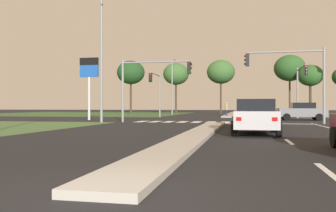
{
  "coord_description": "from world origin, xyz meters",
  "views": [
    {
      "loc": [
        1.92,
        -4.46,
        1.25
      ],
      "look_at": [
        -5.12,
        29.4,
        1.31
      ],
      "focal_mm": 38.89,
      "sensor_mm": 36.0,
      "label": 1
    }
  ],
  "objects_px": {
    "car_black_second": "(251,115)",
    "treeline_third": "(221,72)",
    "car_grey_near": "(302,111)",
    "treeline_second": "(176,74)",
    "traffic_signal_far_left": "(156,86)",
    "street_lamp_second": "(102,51)",
    "treeline_near": "(131,73)",
    "car_silver_third": "(255,116)",
    "fuel_price_totem": "(89,75)",
    "pedestrian_at_median": "(226,108)",
    "traffic_signal_near_right": "(293,71)",
    "treeline_sixth": "(310,76)",
    "traffic_signal_near_left": "(150,78)",
    "street_lamp_third": "(173,83)",
    "treeline_fourth": "(290,68)",
    "traffic_signal_far_right": "(300,82)"
  },
  "relations": [
    {
      "from": "traffic_signal_near_left",
      "to": "street_lamp_second",
      "type": "height_order",
      "value": "street_lamp_second"
    },
    {
      "from": "traffic_signal_far_right",
      "to": "car_silver_third",
      "type": "bearing_deg",
      "value": -103.19
    },
    {
      "from": "treeline_fourth",
      "to": "treeline_second",
      "type": "bearing_deg",
      "value": 179.24
    },
    {
      "from": "traffic_signal_near_right",
      "to": "traffic_signal_near_left",
      "type": "xyz_separation_m",
      "value": [
        -10.83,
        -0.0,
        -0.33
      ]
    },
    {
      "from": "car_silver_third",
      "to": "street_lamp_second",
      "type": "bearing_deg",
      "value": 139.36
    },
    {
      "from": "treeline_near",
      "to": "treeline_sixth",
      "type": "distance_m",
      "value": 31.35
    },
    {
      "from": "traffic_signal_far_right",
      "to": "treeline_second",
      "type": "relative_size",
      "value": 0.6
    },
    {
      "from": "treeline_near",
      "to": "fuel_price_totem",
      "type": "bearing_deg",
      "value": -79.08
    },
    {
      "from": "traffic_signal_far_right",
      "to": "treeline_second",
      "type": "xyz_separation_m",
      "value": [
        -18.01,
        27.66,
        3.5
      ]
    },
    {
      "from": "traffic_signal_near_right",
      "to": "pedestrian_at_median",
      "type": "xyz_separation_m",
      "value": [
        -5.59,
        17.09,
        -2.74
      ]
    },
    {
      "from": "street_lamp_third",
      "to": "treeline_sixth",
      "type": "height_order",
      "value": "street_lamp_third"
    },
    {
      "from": "car_black_second",
      "to": "street_lamp_second",
      "type": "height_order",
      "value": "street_lamp_second"
    },
    {
      "from": "traffic_signal_near_right",
      "to": "street_lamp_second",
      "type": "relative_size",
      "value": 0.57
    },
    {
      "from": "pedestrian_at_median",
      "to": "treeline_third",
      "type": "xyz_separation_m",
      "value": [
        -1.93,
        20.64,
        6.31
      ]
    },
    {
      "from": "street_lamp_second",
      "to": "treeline_second",
      "type": "relative_size",
      "value": 1.07
    },
    {
      "from": "car_grey_near",
      "to": "pedestrian_at_median",
      "type": "height_order",
      "value": "pedestrian_at_median"
    },
    {
      "from": "traffic_signal_near_right",
      "to": "treeline_sixth",
      "type": "xyz_separation_m",
      "value": [
        7.26,
        35.61,
        2.46
      ]
    },
    {
      "from": "car_silver_third",
      "to": "pedestrian_at_median",
      "type": "relative_size",
      "value": 2.65
    },
    {
      "from": "car_black_second",
      "to": "fuel_price_totem",
      "type": "relative_size",
      "value": 0.76
    },
    {
      "from": "fuel_price_totem",
      "to": "traffic_signal_near_left",
      "type": "bearing_deg",
      "value": -29.81
    },
    {
      "from": "car_silver_third",
      "to": "traffic_signal_far_right",
      "type": "xyz_separation_m",
      "value": [
        5.17,
        22.04,
        2.99
      ]
    },
    {
      "from": "traffic_signal_far_right",
      "to": "street_lamp_second",
      "type": "distance_m",
      "value": 20.66
    },
    {
      "from": "street_lamp_third",
      "to": "treeline_second",
      "type": "bearing_deg",
      "value": 97.69
    },
    {
      "from": "traffic_signal_near_right",
      "to": "treeline_fourth",
      "type": "xyz_separation_m",
      "value": [
        4.34,
        38.46,
        4.07
      ]
    },
    {
      "from": "car_silver_third",
      "to": "traffic_signal_far_right",
      "type": "bearing_deg",
      "value": 76.81
    },
    {
      "from": "fuel_price_totem",
      "to": "street_lamp_third",
      "type": "bearing_deg",
      "value": 82.1
    },
    {
      "from": "car_silver_third",
      "to": "treeline_fourth",
      "type": "relative_size",
      "value": 0.43
    },
    {
      "from": "street_lamp_third",
      "to": "car_grey_near",
      "type": "bearing_deg",
      "value": -51.96
    },
    {
      "from": "pedestrian_at_median",
      "to": "street_lamp_third",
      "type": "bearing_deg",
      "value": -38.46
    },
    {
      "from": "fuel_price_totem",
      "to": "treeline_sixth",
      "type": "height_order",
      "value": "treeline_sixth"
    },
    {
      "from": "car_black_second",
      "to": "treeline_second",
      "type": "height_order",
      "value": "treeline_second"
    },
    {
      "from": "street_lamp_third",
      "to": "fuel_price_totem",
      "type": "xyz_separation_m",
      "value": [
        -3.31,
        -23.86,
        -0.69
      ]
    },
    {
      "from": "car_grey_near",
      "to": "street_lamp_second",
      "type": "relative_size",
      "value": 0.43
    },
    {
      "from": "treeline_sixth",
      "to": "street_lamp_second",
      "type": "bearing_deg",
      "value": -120.38
    },
    {
      "from": "treeline_fourth",
      "to": "traffic_signal_near_right",
      "type": "bearing_deg",
      "value": -96.44
    },
    {
      "from": "treeline_third",
      "to": "treeline_near",
      "type": "bearing_deg",
      "value": -176.57
    },
    {
      "from": "car_black_second",
      "to": "treeline_third",
      "type": "xyz_separation_m",
      "value": [
        -4.4,
        43.41,
        6.68
      ]
    },
    {
      "from": "traffic_signal_near_left",
      "to": "treeline_third",
      "type": "distance_m",
      "value": 38.08
    },
    {
      "from": "traffic_signal_near_left",
      "to": "treeline_fourth",
      "type": "height_order",
      "value": "treeline_fourth"
    },
    {
      "from": "car_grey_near",
      "to": "car_black_second",
      "type": "distance_m",
      "value": 13.79
    },
    {
      "from": "car_grey_near",
      "to": "car_silver_third",
      "type": "distance_m",
      "value": 18.82
    },
    {
      "from": "car_silver_third",
      "to": "fuel_price_totem",
      "type": "relative_size",
      "value": 0.75
    },
    {
      "from": "car_grey_near",
      "to": "traffic_signal_far_left",
      "type": "bearing_deg",
      "value": 74.14
    },
    {
      "from": "street_lamp_second",
      "to": "treeline_near",
      "type": "height_order",
      "value": "street_lamp_second"
    },
    {
      "from": "traffic_signal_far_left",
      "to": "fuel_price_totem",
      "type": "height_order",
      "value": "fuel_price_totem"
    },
    {
      "from": "treeline_third",
      "to": "treeline_fourth",
      "type": "bearing_deg",
      "value": 3.53
    },
    {
      "from": "treeline_third",
      "to": "street_lamp_second",
      "type": "bearing_deg",
      "value": -99.94
    },
    {
      "from": "car_silver_third",
      "to": "treeline_fourth",
      "type": "bearing_deg",
      "value": 81.51
    },
    {
      "from": "car_black_second",
      "to": "traffic_signal_far_right",
      "type": "bearing_deg",
      "value": 72.59
    },
    {
      "from": "treeline_third",
      "to": "traffic_signal_near_left",
      "type": "bearing_deg",
      "value": -95.02
    }
  ]
}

